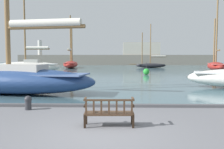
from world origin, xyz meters
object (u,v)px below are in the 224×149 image
Objects in this scene: channel_buoy at (146,72)px; sailboat_mid_port at (216,65)px; park_bench at (109,112)px; mooring_bollard at (28,102)px; sailboat_nearest_starboard at (28,66)px; sailboat_mid_starboard at (151,64)px; sailboat_outer_starboard at (13,75)px; sailboat_nearest_port at (71,63)px.

sailboat_mid_port is at bearing 38.29° from channel_buoy.
park_bench is at bearing -116.55° from sailboat_mid_port.
sailboat_mid_port is 18.58× the size of mooring_bollard.
mooring_bollard is at bearing -69.90° from sailboat_nearest_starboard.
channel_buoy is at bearing -99.21° from sailboat_mid_starboard.
sailboat_mid_starboard is 23.03m from sailboat_nearest_starboard.
mooring_bollard is (8.50, -23.24, -0.63)m from sailboat_nearest_starboard.
sailboat_mid_port is at bearing 48.92° from sailboat_outer_starboard.
park_bench is 0.20× the size of sailboat_mid_starboard.
channel_buoy is (12.13, -16.84, -0.48)m from sailboat_nearest_port.
sailboat_mid_starboard reaches higher than channel_buoy.
sailboat_mid_port is at bearing 56.26° from mooring_bollard.
sailboat_outer_starboard is at bearing 132.41° from park_bench.
sailboat_nearest_starboard is 18.45× the size of mooring_bollard.
sailboat_mid_port reaches higher than park_bench.
sailboat_mid_port reaches higher than sailboat_mid_starboard.
sailboat_outer_starboard is 20.26m from sailboat_nearest_starboard.
sailboat_mid_port is 32.13m from sailboat_outer_starboard.
channel_buoy is at bearing -141.71° from sailboat_mid_port.
park_bench is 0.15× the size of sailboat_nearest_starboard.
sailboat_nearest_port is at bearing 162.24° from sailboat_mid_port.
sailboat_nearest_port reaches higher than channel_buoy.
sailboat_mid_starboard is 18.18m from channel_buoy.
sailboat_outer_starboard reaches higher than sailboat_nearest_starboard.
channel_buoy reaches higher than park_bench.
sailboat_mid_starboard reaches higher than mooring_bollard.
sailboat_outer_starboard is (2.69, -31.84, 0.24)m from sailboat_nearest_port.
sailboat_mid_starboard is 0.57× the size of sailboat_outer_starboard.
sailboat_outer_starboard is (-12.35, -32.95, 0.47)m from sailboat_mid_starboard.
channel_buoy is at bearing -15.34° from sailboat_nearest_starboard.
sailboat_outer_starboard is 1.31× the size of sailboat_nearest_starboard.
channel_buoy is (7.14, 18.95, 0.13)m from mooring_bollard.
sailboat_mid_starboard is (-8.76, 8.73, -0.20)m from sailboat_mid_port.
park_bench is at bearing -47.59° from sailboat_outer_starboard.
sailboat_mid_starboard reaches higher than park_bench.
park_bench is 21.68m from channel_buoy.
park_bench is 39.15m from sailboat_nearest_port.
sailboat_nearest_port is 16.18× the size of mooring_bollard.
sailboat_outer_starboard is 10.05× the size of channel_buoy.
park_bench is 8.66m from sailboat_outer_starboard.
sailboat_nearest_port is 1.18× the size of sailboat_mid_starboard.
sailboat_nearest_starboard reaches higher than mooring_bollard.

